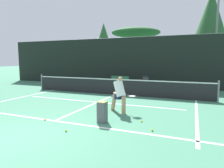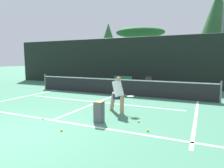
{
  "view_description": "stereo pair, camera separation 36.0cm",
  "coord_description": "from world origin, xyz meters",
  "px_view_note": "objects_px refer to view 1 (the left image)",
  "views": [
    {
      "loc": [
        4.34,
        -3.66,
        2.09
      ],
      "look_at": [
        0.8,
        4.93,
        0.95
      ],
      "focal_mm": 32.0,
      "sensor_mm": 36.0,
      "label": 1
    },
    {
      "loc": [
        4.67,
        -3.52,
        2.09
      ],
      "look_at": [
        0.8,
        4.93,
        0.95
      ],
      "focal_mm": 32.0,
      "sensor_mm": 36.0,
      "label": 2
    }
  ],
  "objects_px": {
    "player_practicing": "(119,93)",
    "courtside_bench": "(119,81)",
    "parked_car": "(158,76)",
    "trash_bin": "(146,83)",
    "ball_hopper": "(102,112)"
  },
  "relations": [
    {
      "from": "player_practicing",
      "to": "courtside_bench",
      "type": "distance_m",
      "value": 7.16
    },
    {
      "from": "parked_car",
      "to": "trash_bin",
      "type": "bearing_deg",
      "value": -90.64
    },
    {
      "from": "ball_hopper",
      "to": "trash_bin",
      "type": "height_order",
      "value": "trash_bin"
    },
    {
      "from": "player_practicing",
      "to": "trash_bin",
      "type": "xyz_separation_m",
      "value": [
        -0.44,
        6.59,
        -0.29
      ]
    },
    {
      "from": "courtside_bench",
      "to": "parked_car",
      "type": "relative_size",
      "value": 0.35
    },
    {
      "from": "parked_car",
      "to": "ball_hopper",
      "type": "bearing_deg",
      "value": -88.58
    },
    {
      "from": "player_practicing",
      "to": "courtside_bench",
      "type": "xyz_separation_m",
      "value": [
        -2.47,
        6.71,
        -0.3
      ]
    },
    {
      "from": "player_practicing",
      "to": "trash_bin",
      "type": "bearing_deg",
      "value": 124.46
    },
    {
      "from": "player_practicing",
      "to": "parked_car",
      "type": "height_order",
      "value": "player_practicing"
    },
    {
      "from": "courtside_bench",
      "to": "trash_bin",
      "type": "relative_size",
      "value": 1.55
    },
    {
      "from": "courtside_bench",
      "to": "parked_car",
      "type": "bearing_deg",
      "value": 69.28
    },
    {
      "from": "trash_bin",
      "to": "player_practicing",
      "type": "bearing_deg",
      "value": -86.21
    },
    {
      "from": "player_practicing",
      "to": "ball_hopper",
      "type": "height_order",
      "value": "player_practicing"
    },
    {
      "from": "ball_hopper",
      "to": "courtside_bench",
      "type": "bearing_deg",
      "value": 106.4
    },
    {
      "from": "courtside_bench",
      "to": "trash_bin",
      "type": "height_order",
      "value": "trash_bin"
    }
  ]
}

